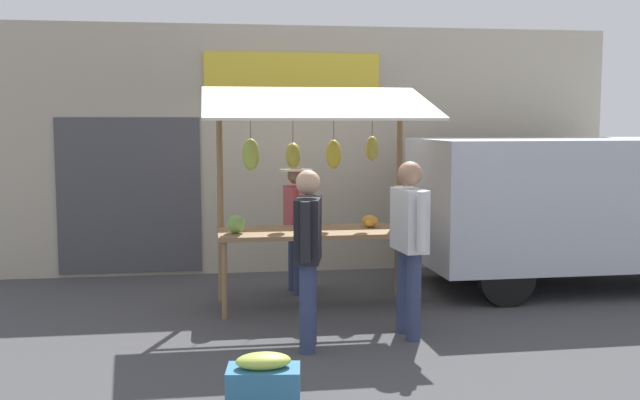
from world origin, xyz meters
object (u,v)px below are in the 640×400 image
shopper_in_striped_shirt (308,246)px  shopper_with_shopping_bag (409,235)px  parked_van (581,199)px  produce_crate_near (264,383)px  market_stall (314,171)px  vendor_with_sunhat (296,219)px

shopper_in_striped_shirt → shopper_with_shopping_bag: (-1.02, -0.26, 0.04)m
parked_van → produce_crate_near: size_ratio=7.73×
market_stall → shopper_in_striped_shirt: size_ratio=1.51×
parked_van → produce_crate_near: 5.64m
shopper_with_shopping_bag → market_stall: bearing=23.3°
market_stall → shopper_with_shopping_bag: bearing=118.8°
vendor_with_sunhat → shopper_in_striped_shirt: shopper_in_striped_shirt is taller
shopper_with_shopping_bag → produce_crate_near: shopper_with_shopping_bag is taller
shopper_in_striped_shirt → shopper_with_shopping_bag: bearing=-63.8°
shopper_in_striped_shirt → parked_van: (-3.77, -2.15, 0.16)m
shopper_in_striped_shirt → vendor_with_sunhat: bearing=8.0°
market_stall → vendor_with_sunhat: size_ratio=1.61×
shopper_with_shopping_bag → parked_van: (-2.74, -1.89, 0.12)m
market_stall → shopper_in_striped_shirt: bearing=80.1°
vendor_with_sunhat → shopper_with_shopping_bag: size_ratio=0.90×
market_stall → shopper_with_shopping_bag: (-0.74, 1.35, -0.53)m
shopper_in_striped_shirt → produce_crate_near: shopper_in_striped_shirt is taller
market_stall → shopper_in_striped_shirt: (0.28, 1.61, -0.58)m
parked_van → produce_crate_near: bearing=38.6°
vendor_with_sunhat → produce_crate_near: size_ratio=2.71×
market_stall → produce_crate_near: bearing=75.2°
market_stall → parked_van: size_ratio=0.56×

